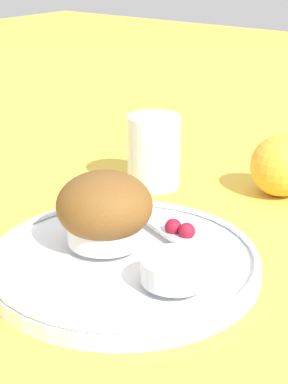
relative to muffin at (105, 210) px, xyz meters
The scene contains 8 objects.
ground_plane 0.05m from the muffin, 53.32° to the right, with size 3.00×3.00×0.00m, color gold.
plate 0.05m from the muffin, 11.68° to the right, with size 0.25×0.25×0.02m.
muffin is the anchor object (origin of this frame).
cream_ramekin 0.10m from the muffin, 12.20° to the right, with size 0.06×0.06×0.02m.
berry_pair 0.07m from the muffin, 45.33° to the left, with size 0.03×0.02×0.02m.
butter_knife 0.07m from the muffin, 64.87° to the left, with size 0.16×0.07×0.00m.
orange_fruit 0.25m from the muffin, 77.61° to the left, with size 0.07×0.07×0.07m.
juice_glass 0.20m from the muffin, 113.71° to the left, with size 0.06×0.06×0.09m.
Camera 1 is at (0.34, -0.39, 0.29)m, focal length 60.00 mm.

